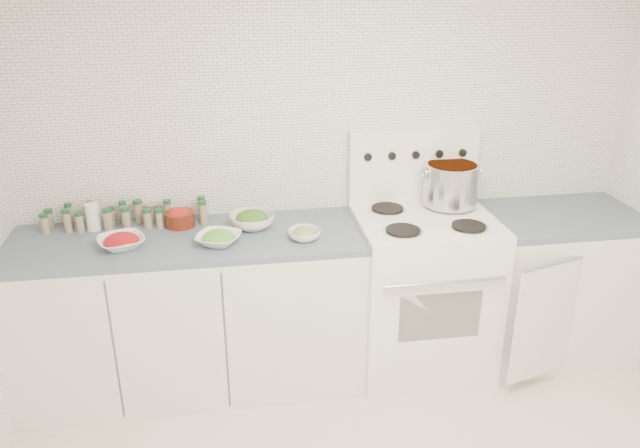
{
  "coord_description": "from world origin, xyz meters",
  "views": [
    {
      "loc": [
        -0.59,
        -1.87,
        2.22
      ],
      "look_at": [
        -0.12,
        1.14,
        0.95
      ],
      "focal_mm": 35.0,
      "sensor_mm": 36.0,
      "label": 1
    }
  ],
  "objects_px": {
    "stove": "(421,287)",
    "bowl_tomato": "(121,241)",
    "stock_pot": "(451,182)",
    "bowl_snowpea": "(219,238)"
  },
  "relations": [
    {
      "from": "stove",
      "to": "bowl_tomato",
      "type": "bearing_deg",
      "value": -177.46
    },
    {
      "from": "bowl_tomato",
      "to": "stove",
      "type": "bearing_deg",
      "value": 2.54
    },
    {
      "from": "stove",
      "to": "stock_pot",
      "type": "height_order",
      "value": "stove"
    },
    {
      "from": "stove",
      "to": "bowl_tomato",
      "type": "relative_size",
      "value": 4.65
    },
    {
      "from": "stove",
      "to": "bowl_tomato",
      "type": "distance_m",
      "value": 1.68
    },
    {
      "from": "bowl_tomato",
      "to": "bowl_snowpea",
      "type": "relative_size",
      "value": 1.02
    },
    {
      "from": "stove",
      "to": "bowl_snowpea",
      "type": "relative_size",
      "value": 4.73
    },
    {
      "from": "bowl_tomato",
      "to": "bowl_snowpea",
      "type": "xyz_separation_m",
      "value": [
        0.49,
        -0.03,
        -0.0
      ]
    },
    {
      "from": "stove",
      "to": "stock_pot",
      "type": "distance_m",
      "value": 0.63
    },
    {
      "from": "bowl_tomato",
      "to": "stock_pot",
      "type": "bearing_deg",
      "value": 7.11
    }
  ]
}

